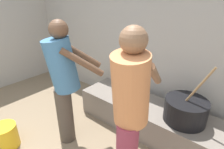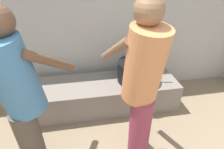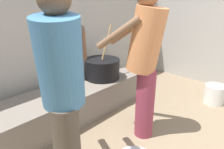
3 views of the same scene
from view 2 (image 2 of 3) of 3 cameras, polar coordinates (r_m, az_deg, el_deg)
The scene contains 5 objects.
block_enclosure_rear at distance 2.61m, azimuth -12.86°, elevation 14.55°, with size 5.63×0.20×2.03m, color #ADA8A0.
hearth_ledge at distance 2.51m, azimuth -3.26°, elevation -6.38°, with size 2.06×0.60×0.39m, color slate.
cooking_pot_main at distance 2.40m, azimuth 7.60°, elevation 1.04°, with size 0.49×0.49×0.73m.
cook_in_orange_shirt at distance 1.47m, azimuth 9.58°, elevation -3.02°, with size 0.49×0.72×1.58m.
cook_in_blue_shirt at distance 1.51m, azimuth -27.25°, elevation -6.35°, with size 0.66×0.70×1.54m.
Camera 2 is at (0.14, 0.13, 1.71)m, focal length 28.53 mm.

